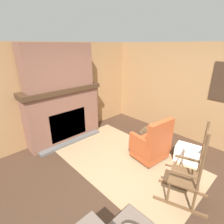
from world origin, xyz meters
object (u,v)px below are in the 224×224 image
Objects in this scene: firewood_stack at (148,130)px; storage_case at (71,83)px; oil_lamp_vase at (44,86)px; decorative_plate_on_mantel at (55,82)px; laundry_basket at (188,154)px; rocking_chair at (187,178)px; armchair at (151,145)px.

storage_case is (-1.38, -1.52, 1.36)m from firewood_stack.
decorative_plate_on_mantel is (-0.02, 0.26, 0.04)m from oil_lamp_vase.
oil_lamp_vase is (-2.71, -1.76, 1.30)m from laundry_basket.
decorative_plate_on_mantel is (-3.13, -0.49, 1.08)m from rocking_chair.
decorative_plate_on_mantel reaches higher than oil_lamp_vase.
storage_case is at bearing -18.41° from rocking_chair.
rocking_chair is 6.03× the size of storage_case.
oil_lamp_vase is at bearing -90.01° from storage_case.
oil_lamp_vase is at bearing -5.94° from rocking_chair.
decorative_plate_on_mantel reaches higher than storage_case.
firewood_stack is 1.40m from laundry_basket.
storage_case is 0.43m from decorative_plate_on_mantel.
oil_lamp_vase reaches higher than firewood_stack.
laundry_basket is 3.39m from decorative_plate_on_mantel.
oil_lamp_vase is at bearing -146.91° from laundry_basket.
storage_case reaches higher than rocking_chair.
decorative_plate_on_mantel is at bearing 94.35° from oil_lamp_vase.
storage_case is at bearing 87.31° from decorative_plate_on_mantel.
firewood_stack is 2.46m from storage_case.
decorative_plate_on_mantel is at bearing 31.69° from armchair.
rocking_chair reaches higher than armchair.
armchair is at bearing -138.89° from laundry_basket.
laundry_basket is at bearing 28.84° from decorative_plate_on_mantel.
armchair is at bearing 30.57° from oil_lamp_vase.
laundry_basket is at bearing -87.60° from rocking_chair.
storage_case is (0.00, 0.69, -0.03)m from oil_lamp_vase.
laundry_basket is 2.40× the size of oil_lamp_vase.
decorative_plate_on_mantel is at bearing -151.16° from laundry_basket.
laundry_basket is (1.33, -0.44, 0.10)m from firewood_stack.
firewood_stack is 2.95m from oil_lamp_vase.
decorative_plate_on_mantel is at bearing -125.68° from firewood_stack.
laundry_basket is at bearing 33.09° from oil_lamp_vase.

